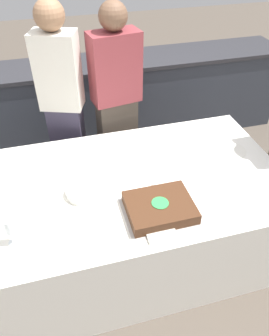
{
  "coord_description": "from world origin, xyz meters",
  "views": [
    {
      "loc": [
        -0.37,
        -1.58,
        2.21
      ],
      "look_at": [
        0.07,
        0.0,
        0.85
      ],
      "focal_mm": 35.0,
      "sensor_mm": 36.0,
      "label": 1
    }
  ],
  "objects_px": {
    "cake": "(160,208)",
    "person_cutting_cake": "(116,105)",
    "wine_glass": "(10,228)",
    "plate_stack": "(83,191)",
    "person_standing_back": "(64,108)"
  },
  "relations": [
    {
      "from": "cake",
      "to": "person_cutting_cake",
      "type": "relative_size",
      "value": 0.26
    },
    {
      "from": "wine_glass",
      "to": "person_cutting_cake",
      "type": "relative_size",
      "value": 0.11
    },
    {
      "from": "cake",
      "to": "person_cutting_cake",
      "type": "height_order",
      "value": "person_cutting_cake"
    },
    {
      "from": "cake",
      "to": "plate_stack",
      "type": "bearing_deg",
      "value": 146.97
    },
    {
      "from": "cake",
      "to": "person_standing_back",
      "type": "relative_size",
      "value": 0.25
    },
    {
      "from": "plate_stack",
      "to": "person_cutting_cake",
      "type": "relative_size",
      "value": 0.13
    },
    {
      "from": "plate_stack",
      "to": "wine_glass",
      "type": "distance_m",
      "value": 0.51
    },
    {
      "from": "cake",
      "to": "wine_glass",
      "type": "xyz_separation_m",
      "value": [
        -0.84,
        -0.01,
        0.08
      ]
    },
    {
      "from": "cake",
      "to": "plate_stack",
      "type": "relative_size",
      "value": 2.02
    },
    {
      "from": "cake",
      "to": "person_standing_back",
      "type": "distance_m",
      "value": 1.23
    },
    {
      "from": "cake",
      "to": "wine_glass",
      "type": "distance_m",
      "value": 0.84
    },
    {
      "from": "cake",
      "to": "wine_glass",
      "type": "height_order",
      "value": "wine_glass"
    },
    {
      "from": "wine_glass",
      "to": "person_cutting_cake",
      "type": "distance_m",
      "value": 1.42
    },
    {
      "from": "person_cutting_cake",
      "to": "cake",
      "type": "bearing_deg",
      "value": 80.64
    },
    {
      "from": "cake",
      "to": "person_cutting_cake",
      "type": "bearing_deg",
      "value": 90.0
    }
  ]
}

